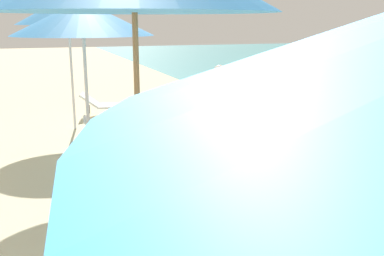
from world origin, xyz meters
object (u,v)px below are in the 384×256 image
lounger_second_shoreside (175,189)px  umbrella_farthest (68,10)px  person_walking_mid (219,100)px  umbrella_third (82,18)px  person_walking_far (341,94)px  lounger_third_shoreside (124,134)px  cooler_box (197,159)px  lounger_farthest_shoreside (112,104)px

lounger_second_shoreside → umbrella_farthest: umbrella_farthest is taller
umbrella_farthest → person_walking_mid: 3.73m
lounger_second_shoreside → person_walking_mid: size_ratio=0.92×
lounger_second_shoreside → umbrella_third: 2.88m
person_walking_mid → person_walking_far: person_walking_far is taller
lounger_third_shoreside → cooler_box: bearing=-55.2°
umbrella_farthest → person_walking_far: umbrella_farthest is taller
person_walking_mid → lounger_second_shoreside: bearing=-66.8°
umbrella_farthest → lounger_farthest_shoreside: bearing=50.4°
umbrella_third → person_walking_far: size_ratio=1.48×
lounger_second_shoreside → lounger_third_shoreside: 2.91m
umbrella_farthest → person_walking_far: size_ratio=1.60×
lounger_third_shoreside → umbrella_farthest: umbrella_farthest is taller
umbrella_third → cooler_box: bearing=-19.9°
umbrella_third → lounger_farthest_shoreside: size_ratio=1.56×
umbrella_third → person_walking_far: umbrella_third is taller
lounger_second_shoreside → umbrella_farthest: size_ratio=0.50×
cooler_box → umbrella_third: bearing=160.1°
person_walking_mid → lounger_farthest_shoreside: bearing=164.5°
person_walking_mid → person_walking_far: bearing=28.6°
person_walking_mid → cooler_box: (-0.73, -0.87, -0.72)m
lounger_second_shoreside → cooler_box: (0.80, 1.44, -0.14)m
umbrella_third → lounger_third_shoreside: (0.71, 0.92, -1.98)m
lounger_third_shoreside → cooler_box: lounger_third_shoreside is taller
lounger_farthest_shoreside → cooler_box: 4.68m
umbrella_third → lounger_second_shoreside: bearing=-69.9°
lounger_farthest_shoreside → cooler_box: (0.48, -4.66, -0.07)m
umbrella_third → lounger_farthest_shoreside: umbrella_third is taller
umbrella_third → umbrella_farthest: size_ratio=0.93×
lounger_third_shoreside → person_walking_mid: size_ratio=1.00×
person_walking_mid → umbrella_farthest: bearing=-172.2°
person_walking_mid → cooler_box: person_walking_mid is taller
lounger_second_shoreside → person_walking_far: size_ratio=0.80×
umbrella_third → umbrella_farthest: 2.88m
umbrella_third → person_walking_mid: umbrella_third is taller
umbrella_third → lounger_third_shoreside: bearing=52.3°
umbrella_farthest → person_walking_mid: (2.23, -2.56, -1.53)m
lounger_farthest_shoreside → lounger_third_shoreside: bearing=-82.9°
lounger_second_shoreside → umbrella_third: bearing=101.3°
lounger_farthest_shoreside → person_walking_far: size_ratio=0.95×
lounger_farthest_shoreside → umbrella_third: bearing=-91.2°
lounger_second_shoreside → lounger_farthest_shoreside: bearing=78.2°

